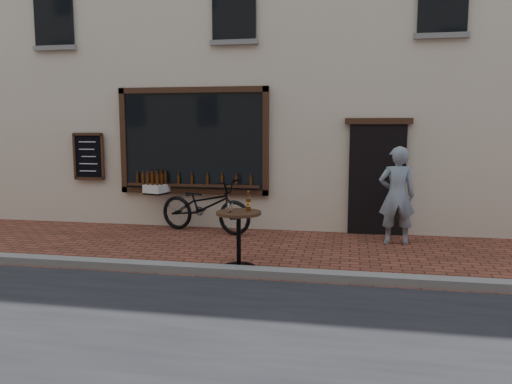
# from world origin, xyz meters

# --- Properties ---
(ground) EXTENTS (90.00, 90.00, 0.00)m
(ground) POSITION_xyz_m (0.00, 0.00, 0.00)
(ground) COLOR #592B1D
(ground) RESTS_ON ground
(kerb) EXTENTS (90.00, 0.25, 0.12)m
(kerb) POSITION_xyz_m (0.00, 0.20, 0.06)
(kerb) COLOR slate
(kerb) RESTS_ON ground
(shop_building) EXTENTS (28.00, 6.20, 10.00)m
(shop_building) POSITION_xyz_m (0.00, 6.50, 5.00)
(shop_building) COLOR beige
(shop_building) RESTS_ON ground
(cargo_bicycle) EXTENTS (2.53, 1.25, 1.17)m
(cargo_bicycle) POSITION_xyz_m (-1.57, 3.04, 0.56)
(cargo_bicycle) COLOR black
(cargo_bicycle) RESTS_ON ground
(bistro_table) EXTENTS (0.69, 0.69, 1.18)m
(bistro_table) POSITION_xyz_m (-0.27, 0.56, 0.63)
(bistro_table) COLOR black
(bistro_table) RESTS_ON ground
(pedestrian) EXTENTS (0.69, 0.48, 1.80)m
(pedestrian) POSITION_xyz_m (2.23, 2.67, 0.90)
(pedestrian) COLOR gray
(pedestrian) RESTS_ON ground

